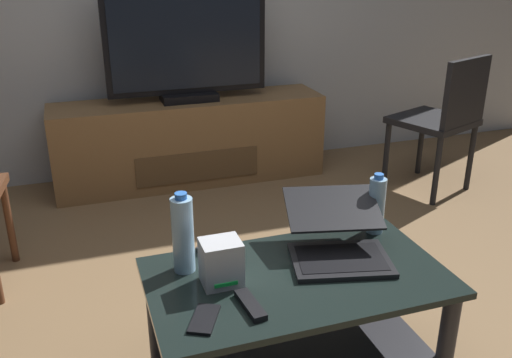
{
  "coord_description": "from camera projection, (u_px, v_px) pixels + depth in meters",
  "views": [
    {
      "loc": [
        -0.69,
        -1.73,
        1.46
      ],
      "look_at": [
        -0.02,
        0.26,
        0.6
      ],
      "focal_mm": 39.28,
      "sensor_mm": 36.0,
      "label": 1
    }
  ],
  "objects": [
    {
      "name": "ground_plane",
      "position": [
        280.0,
        339.0,
        2.27
      ],
      "size": [
        7.68,
        7.68,
        0.0
      ],
      "primitive_type": "plane",
      "color": "olive"
    },
    {
      "name": "coffee_table",
      "position": [
        296.0,
        311.0,
        1.93
      ],
      "size": [
        1.0,
        0.57,
        0.45
      ],
      "color": "black",
      "rests_on": "ground"
    },
    {
      "name": "media_cabinet",
      "position": [
        190.0,
        141.0,
        3.75
      ],
      "size": [
        1.78,
        0.42,
        0.56
      ],
      "color": "olive",
      "rests_on": "ground"
    },
    {
      "name": "television",
      "position": [
        187.0,
        43.0,
        3.49
      ],
      "size": [
        1.02,
        0.2,
        0.76
      ],
      "color": "black",
      "rests_on": "media_cabinet"
    },
    {
      "name": "dining_chair",
      "position": [
        444.0,
        116.0,
        3.48
      ],
      "size": [
        0.57,
        0.57,
        0.88
      ],
      "color": "black",
      "rests_on": "ground"
    },
    {
      "name": "laptop",
      "position": [
        337.0,
        238.0,
        1.98
      ],
      "size": [
        0.42,
        0.47,
        0.18
      ],
      "color": "black",
      "rests_on": "coffee_table"
    },
    {
      "name": "router_box",
      "position": [
        221.0,
        262.0,
        1.8
      ],
      "size": [
        0.13,
        0.11,
        0.15
      ],
      "color": "silver",
      "rests_on": "coffee_table"
    },
    {
      "name": "water_bottle_near",
      "position": [
        183.0,
        234.0,
        1.85
      ],
      "size": [
        0.07,
        0.07,
        0.28
      ],
      "color": "#99C6E5",
      "rests_on": "coffee_table"
    },
    {
      "name": "water_bottle_far",
      "position": [
        376.0,
        205.0,
        2.12
      ],
      "size": [
        0.06,
        0.06,
        0.24
      ],
      "color": "#99C6E5",
      "rests_on": "coffee_table"
    },
    {
      "name": "cell_phone",
      "position": [
        204.0,
        319.0,
        1.64
      ],
      "size": [
        0.13,
        0.16,
        0.01
      ],
      "primitive_type": "cube",
      "rotation": [
        0.0,
        0.0,
        -0.47
      ],
      "color": "black",
      "rests_on": "coffee_table"
    },
    {
      "name": "tv_remote",
      "position": [
        250.0,
        305.0,
        1.7
      ],
      "size": [
        0.06,
        0.16,
        0.02
      ],
      "primitive_type": "cube",
      "rotation": [
        0.0,
        0.0,
        0.09
      ],
      "color": "black",
      "rests_on": "coffee_table"
    },
    {
      "name": "soundbar_remote",
      "position": [
        215.0,
        256.0,
        1.97
      ],
      "size": [
        0.11,
        0.16,
        0.02
      ],
      "primitive_type": "cube",
      "rotation": [
        0.0,
        0.0,
        0.48
      ],
      "color": "#2D2D30",
      "rests_on": "coffee_table"
    }
  ]
}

